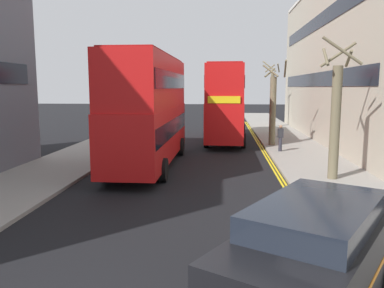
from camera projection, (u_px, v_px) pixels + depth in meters
The scene contains 11 objects.
sidewalk_right at pixel (315, 164), 20.42m from camera, with size 4.00×80.00×0.14m, color gray.
sidewalk_left at pixel (72, 161), 21.46m from camera, with size 4.00×80.00×0.14m, color gray.
kerb_line_outer at pixel (279, 173), 18.62m from camera, with size 0.10×56.00×0.01m, color yellow.
kerb_line_inner at pixel (275, 173), 18.64m from camera, with size 0.10×56.00×0.01m, color yellow.
double_decker_bus_away at pixel (149, 108), 19.94m from camera, with size 2.84×10.82×5.64m.
double_decker_bus_oncoming at pixel (227, 101), 29.35m from camera, with size 3.13×10.90×5.64m.
taxi_minivan at pixel (311, 265), 6.65m from camera, with size 4.03×5.09×2.12m.
pedestrian_far at pixel (280, 138), 24.10m from camera, with size 0.34×0.22×1.62m.
street_tree_near at pixel (273, 109), 26.52m from camera, with size 1.66×1.53×5.68m.
street_tree_mid at pixel (335, 117), 16.60m from camera, with size 1.76×1.82×5.93m.
street_tree_far at pixel (272, 97), 38.89m from camera, with size 1.79×1.83×6.45m.
Camera 1 is at (1.76, -4.50, 4.06)m, focal length 36.73 mm.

